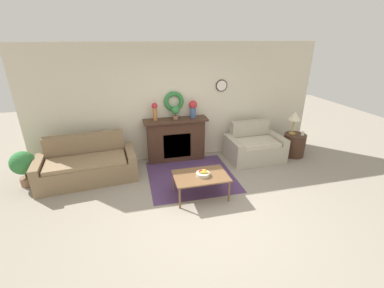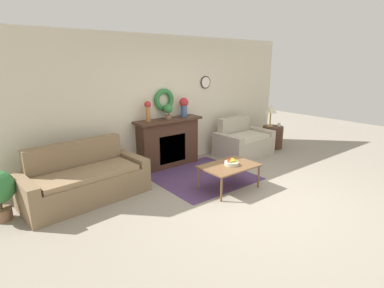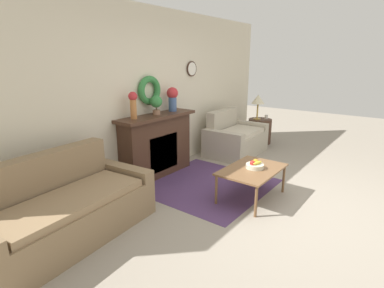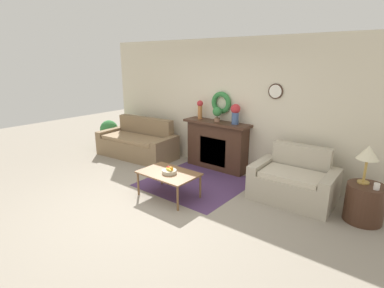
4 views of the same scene
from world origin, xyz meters
The scene contains 14 objects.
ground_plane centered at (0.00, 0.00, 0.00)m, with size 16.00×16.00×0.00m, color gray.
floor_rug centered at (0.01, 1.32, 0.00)m, with size 1.80×1.76×0.01m.
wall_back centered at (0.00, 2.44, 1.35)m, with size 6.80×0.17×2.70m.
fireplace centered at (-0.14, 2.23, 0.52)m, with size 1.48×0.41×1.03m.
couch_left centered at (-2.10, 1.74, 0.31)m, with size 2.01×1.04×0.91m.
loveseat_right centered at (1.71, 1.80, 0.31)m, with size 1.33×0.89×0.88m.
coffee_table centered at (0.01, 0.57, 0.40)m, with size 0.99×0.66×0.44m.
fruit_bowl centered at (0.05, 0.55, 0.49)m, with size 0.25×0.25×0.12m.
side_table_by_loveseat centered at (2.78, 1.74, 0.28)m, with size 0.53×0.53×0.56m.
table_lamp centered at (2.71, 1.80, 1.00)m, with size 0.30×0.30×0.56m.
mug centered at (2.89, 1.65, 0.61)m, with size 0.08×0.08×0.09m.
vase_on_mantel_left centered at (-0.60, 2.24, 1.27)m, with size 0.13×0.13×0.40m.
vase_on_mantel_right centered at (0.28, 2.24, 1.27)m, with size 0.19×0.19×0.41m.
potted_plant_on_mantel centered at (-0.14, 2.22, 1.22)m, with size 0.19×0.19×0.31m.
Camera 3 is at (-3.57, -1.12, 1.89)m, focal length 28.00 mm.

